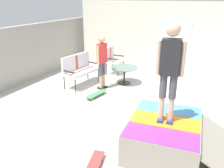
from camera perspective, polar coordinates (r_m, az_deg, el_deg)
The scene contains 11 objects.
ground_plane at distance 6.05m, azimuth 2.38°, elevation -7.48°, with size 12.00×12.00×0.10m, color beige.
back_wall_cinderblock at distance 8.08m, azimuth -24.44°, elevation 5.54°, with size 9.00×0.20×1.90m.
house_facade at distance 9.19m, azimuth 9.68°, elevation 11.10°, with size 0.23×6.00×2.63m.
skate_ramp at distance 4.69m, azimuth 12.89°, elevation -12.05°, with size 1.80×2.27×0.62m.
patio_bench at distance 7.75m, azimuth -8.06°, elevation 4.09°, with size 1.31×0.70×1.02m.
patio_chair_near_house at distance 8.91m, azimuth 0.12°, elevation 6.45°, with size 0.64×0.57×1.02m.
patio_table at distance 7.88m, azimuth 3.02°, elevation 2.93°, with size 0.90×0.90×0.57m.
person_watching at distance 7.27m, azimuth -2.46°, elevation 6.31°, with size 0.48×0.27×1.71m.
person_skater at distance 4.11m, azimuth 13.92°, elevation 4.27°, with size 0.28×0.47×1.80m.
skateboard_by_bench at distance 6.93m, azimuth -3.78°, elevation -2.46°, with size 0.82×0.34×0.10m.
skateboard_spare at distance 4.25m, azimuth -4.49°, elevation -19.18°, with size 0.82×0.39×0.10m.
Camera 1 is at (-4.87, -2.17, 2.81)m, focal length 37.55 mm.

